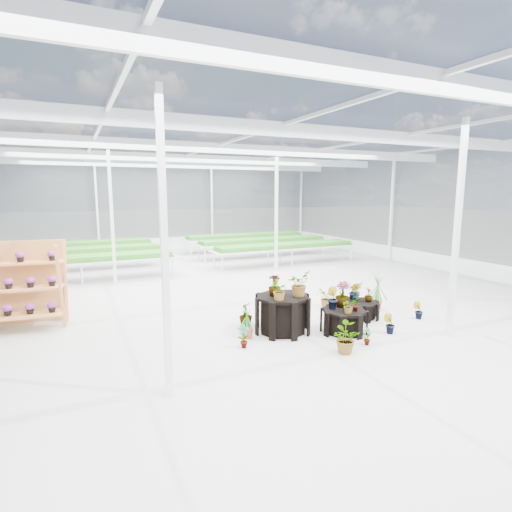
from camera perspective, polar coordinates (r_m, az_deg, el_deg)
name	(u,v)px	position (r m, az deg, el deg)	size (l,w,h in m)	color
ground_plane	(246,305)	(10.98, -1.40, -6.98)	(24.00, 24.00, 0.00)	gray
greenhouse_shell	(246,222)	(10.58, -1.45, 4.81)	(18.00, 24.00, 4.50)	white
steel_frame	(246,222)	(10.58, -1.45, 4.81)	(18.00, 24.00, 4.50)	silver
nursery_benches	(180,253)	(17.59, -10.75, 0.39)	(16.00, 7.00, 0.84)	silver
plinth_tall	(282,314)	(8.83, 3.79, -8.26)	(1.20, 1.20, 0.82)	black
plinth_mid	(344,321)	(9.03, 12.43, -9.07)	(0.98, 0.98, 0.52)	black
plinth_low	(359,309)	(10.16, 14.56, -7.41)	(0.90, 0.90, 0.41)	black
shelf_rack	(21,286)	(10.34, -30.59, -3.72)	(1.84, 0.97, 1.95)	#C47A3F
nursery_plants	(324,302)	(9.26, 9.66, -6.48)	(4.84, 3.29, 1.37)	#2C7020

